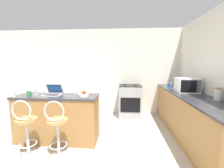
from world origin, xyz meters
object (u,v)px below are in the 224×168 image
Objects in this scene: bar_stool_far at (57,132)px; fruit_bowl at (84,94)px; storage_jar at (218,94)px; mug_green at (29,93)px; stove_range at (130,101)px; wine_glass_tall at (14,92)px; wine_glass_short at (35,89)px; laptop at (53,92)px; mug_blue at (169,86)px; microwave at (187,85)px; bar_stool_near at (26,131)px; mug_white at (172,84)px.

bar_stool_far is 0.81m from fruit_bowl.
mug_green is (-3.44, 0.09, -0.06)m from storage_jar.
bar_stool_far is 4.64× the size of storage_jar.
stove_range is 2.65m from mug_green.
wine_glass_tall is (-0.99, 0.40, 0.56)m from bar_stool_far.
wine_glass_tall is at bearing -144.93° from wine_glass_short.
laptop reaches higher than stove_range.
storage_jar is 1.01× the size of fruit_bowl.
storage_jar is (3.02, -0.22, 0.05)m from laptop.
fruit_bowl is (0.65, -0.10, -0.01)m from laptop.
mug_blue is (2.63, 1.19, -0.01)m from laptop.
stove_range is at bearing 139.67° from microwave.
bar_stool_near is 0.85m from wine_glass_short.
mug_white is (2.97, 2.16, 0.52)m from bar_stool_near.
bar_stool_near is 4.69× the size of fruit_bowl.
laptop is 3.37× the size of mug_green.
mug_green is 0.25m from wine_glass_tall.
bar_stool_far is at bearing -40.76° from wine_glass_short.
storage_jar is at bearing -2.90° from wine_glass_short.
fruit_bowl is at bearing 7.21° from wine_glass_tall.
microwave is at bearing -77.40° from mug_blue.
bar_stool_near is 3.39m from mug_blue.
wine_glass_short is at bearing 139.24° from bar_stool_far.
bar_stool_near is at bearing -159.10° from microwave.
storage_jar is 3.44m from mug_green.
mug_white reaches higher than bar_stool_near.
wine_glass_tall is 1.34× the size of mug_white.
fruit_bowl is at bearing 2.14° from mug_green.
wine_glass_short is 1.54× the size of mug_green.
bar_stool_far is 10.02× the size of mug_green.
storage_jar reaches higher than bar_stool_near.
bar_stool_near is at bearing -143.90° from mug_white.
stove_range is at bearing 59.81° from bar_stool_far.
wine_glass_tall reaches higher than stove_range.
bar_stool_far is 1.09m from wine_glass_short.
bar_stool_far is 2.48m from stove_range.
mug_blue is 3.57m from wine_glass_tall.
laptop reaches higher than bar_stool_far.
stove_range is 1.92m from fruit_bowl.
bar_stool_far is 2.97× the size of laptop.
wine_glass_short is at bearing 177.45° from fruit_bowl.
fruit_bowl reaches higher than stove_range.
storage_jar is 2.12× the size of mug_white.
wine_glass_short is at bearing 105.84° from bar_stool_near.
bar_stool_far is at bearing 0.00° from bar_stool_near.
storage_jar is 1.47m from mug_blue.
mug_white reaches higher than stove_range.
storage_jar is (1.41, -1.71, 0.57)m from stove_range.
microwave reaches higher than fruit_bowl.
wine_glass_tall is (-2.24, -1.74, 0.56)m from stove_range.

